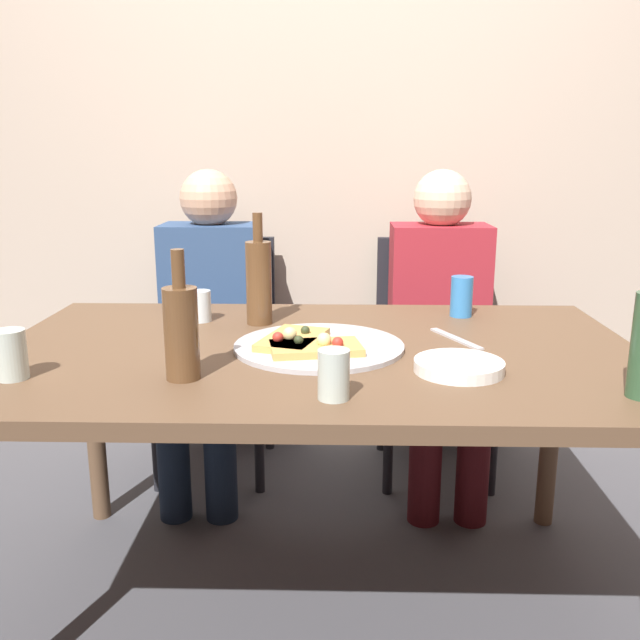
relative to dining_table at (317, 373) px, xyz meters
The scene contains 18 objects.
ground_plane 0.68m from the dining_table, ahead, with size 8.00×8.00×0.00m, color #424247.
back_wall 1.32m from the dining_table, 90.00° to the left, with size 6.00×0.10×2.60m, color #BCA893.
dining_table is the anchor object (origin of this frame).
pizza_tray 0.08m from the dining_table, 57.22° to the right, with size 0.43×0.43×0.01m, color #ADADB2.
pizza_slice_last 0.12m from the dining_table, 87.94° to the right, with size 0.24×0.17×0.05m.
pizza_slice_extra 0.11m from the dining_table, behind, with size 0.19×0.25×0.05m.
wine_bottle 0.36m from the dining_table, 125.32° to the left, with size 0.07×0.07×0.32m.
beer_bottle 0.42m from the dining_table, 138.97° to the right, with size 0.08×0.08×0.29m.
tumbler_near 0.46m from the dining_table, 142.38° to the left, with size 0.06×0.06×0.09m, color silver.
tumbler_far 0.39m from the dining_table, 83.03° to the right, with size 0.07×0.07×0.10m, color #B7C6BC.
wine_glass 0.72m from the dining_table, 158.57° to the right, with size 0.07×0.07×0.11m, color #B7C6BC.
soda_can 0.57m from the dining_table, 39.40° to the left, with size 0.07×0.07×0.12m, color #337AC1.
plate_stack 0.39m from the dining_table, 29.93° to the right, with size 0.20×0.20×0.03m, color white.
table_knife 0.38m from the dining_table, 12.62° to the left, with size 0.22×0.02×0.01m, color #B7B7BC.
chair_left 1.01m from the dining_table, 114.99° to the left, with size 0.44×0.44×0.90m.
chair_right 1.01m from the dining_table, 64.45° to the left, with size 0.44×0.44×0.90m.
guest_in_sweater 0.86m from the dining_table, 119.25° to the left, with size 0.36×0.56×1.17m.
guest_in_beanie 0.87m from the dining_table, 60.13° to the left, with size 0.36×0.56×1.17m.
Camera 1 is at (0.05, -1.67, 1.23)m, focal length 38.19 mm.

